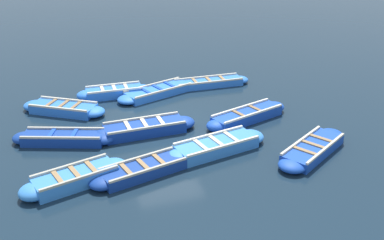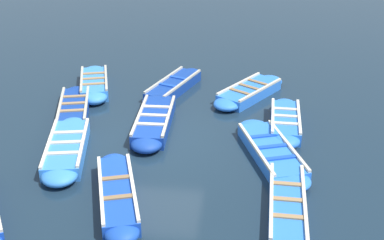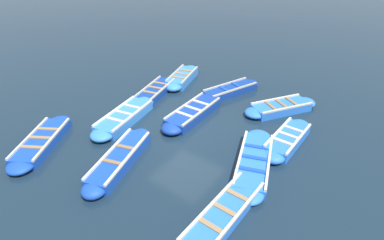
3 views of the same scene
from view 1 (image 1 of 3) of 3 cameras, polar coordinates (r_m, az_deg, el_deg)
name	(u,v)px [view 1 (image 1 of 3)]	position (r m, az deg, el deg)	size (l,w,h in m)	color
ground_plane	(164,127)	(16.59, -3.55, -0.93)	(120.00, 120.00, 0.00)	#162838
boat_near_quay	(75,178)	(13.54, -14.58, -7.16)	(3.36, 1.70, 0.46)	#3884E0
boat_stern_in	(209,83)	(20.51, 2.11, 4.73)	(3.88, 0.91, 0.37)	blue
boat_bow_out	(313,149)	(15.23, 15.08, -3.59)	(3.54, 2.61, 0.40)	#1947B7
boat_mid_row	(143,169)	(13.67, -6.22, -6.25)	(3.52, 1.61, 0.40)	navy
boat_outer_left	(158,91)	(19.54, -4.31, 3.65)	(3.99, 2.16, 0.38)	blue
boat_tucked	(247,116)	(17.15, 6.99, 0.54)	(3.77, 1.84, 0.45)	#1947B7
boat_drifting	(114,92)	(19.61, -9.83, 3.52)	(3.21, 0.92, 0.44)	blue
boat_centre	(216,146)	(14.85, 3.09, -3.34)	(3.83, 1.62, 0.44)	#3884E0
boat_outer_right	(63,138)	(16.00, -16.01, -2.23)	(3.56, 1.89, 0.42)	navy
boat_end_of_row	(64,109)	(18.40, -15.98, 1.41)	(3.38, 2.62, 0.42)	blue
boat_broadside	(145,128)	(16.12, -6.04, -1.05)	(3.79, 1.04, 0.45)	navy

